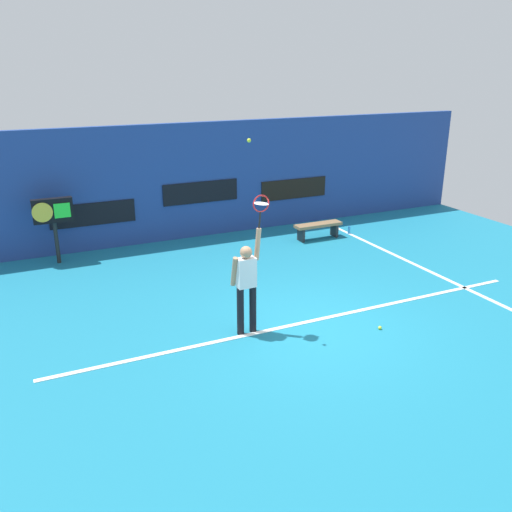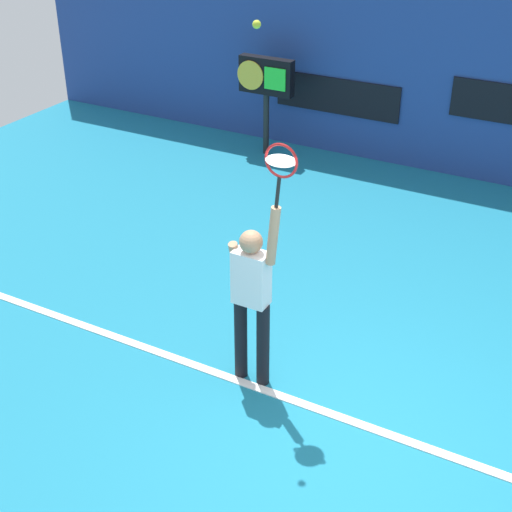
{
  "view_description": "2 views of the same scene",
  "coord_description": "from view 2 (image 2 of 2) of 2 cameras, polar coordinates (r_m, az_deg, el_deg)",
  "views": [
    {
      "loc": [
        -4.95,
        -7.92,
        4.72
      ],
      "look_at": [
        -1.05,
        0.45,
        1.45
      ],
      "focal_mm": 38.23,
      "sensor_mm": 36.0,
      "label": 1
    },
    {
      "loc": [
        1.6,
        -4.78,
        4.82
      ],
      "look_at": [
        -1.38,
        0.66,
        1.26
      ],
      "focal_mm": 51.98,
      "sensor_mm": 36.0,
      "label": 2
    }
  ],
  "objects": [
    {
      "name": "sponsor_banner_portside",
      "position": [
        12.69,
        6.23,
        12.13
      ],
      "size": [
        2.2,
        0.03,
        0.6
      ],
      "primitive_type": "cube",
      "color": "black"
    },
    {
      "name": "court_baseline",
      "position": [
        7.16,
        8.43,
        -12.84
      ],
      "size": [
        10.0,
        0.1,
        0.01
      ],
      "primitive_type": "cube",
      "color": "white",
      "rests_on": "ground_plane"
    },
    {
      "name": "tennis_player",
      "position": [
        7.04,
        -0.33,
        -2.95
      ],
      "size": [
        0.54,
        0.31,
        1.99
      ],
      "color": "black",
      "rests_on": "ground_plane"
    },
    {
      "name": "tennis_racket",
      "position": [
        6.26,
        1.92,
        7.05
      ],
      "size": [
        0.34,
        0.27,
        0.62
      ],
      "color": "black"
    },
    {
      "name": "scoreboard_clock",
      "position": [
        12.51,
        0.78,
        13.38
      ],
      "size": [
        0.96,
        0.2,
        1.65
      ],
      "color": "black",
      "rests_on": "ground_plane"
    },
    {
      "name": "ground_plane",
      "position": [
        6.98,
        7.59,
        -14.23
      ],
      "size": [
        18.0,
        18.0,
        0.0
      ],
      "primitive_type": "plane",
      "color": "teal"
    },
    {
      "name": "tennis_ball",
      "position": [
        6.01,
        0.05,
        17.39
      ],
      "size": [
        0.07,
        0.07,
        0.07
      ],
      "primitive_type": "sphere",
      "color": "#CCE033"
    }
  ]
}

